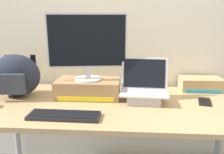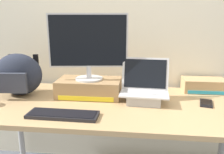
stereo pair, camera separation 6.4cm
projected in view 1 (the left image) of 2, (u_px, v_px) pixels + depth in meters
name	position (u px, v px, depth m)	size (l,w,h in m)	color
back_wall	(116.00, 18.00, 1.90)	(7.00, 0.10, 2.60)	silver
desk	(112.00, 111.00, 1.56)	(1.89, 0.81, 0.74)	tan
toner_box_yellow	(88.00, 88.00, 1.66)	(0.46, 0.26, 0.13)	#9E7A51
desktop_monitor	(87.00, 45.00, 1.59)	(0.55, 0.20, 0.47)	silver
open_laptop	(144.00, 93.00, 1.57)	(0.33, 0.25, 0.29)	#ADADB2
external_keyboard	(64.00, 115.00, 1.31)	(0.42, 0.14, 0.02)	black
messenger_backpack	(16.00, 76.00, 1.64)	(0.37, 0.28, 0.31)	#232838
cell_phone	(205.00, 102.00, 1.55)	(0.11, 0.16, 0.01)	black
toner_box_cyan	(201.00, 84.00, 1.81)	(0.32, 0.18, 0.10)	tan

